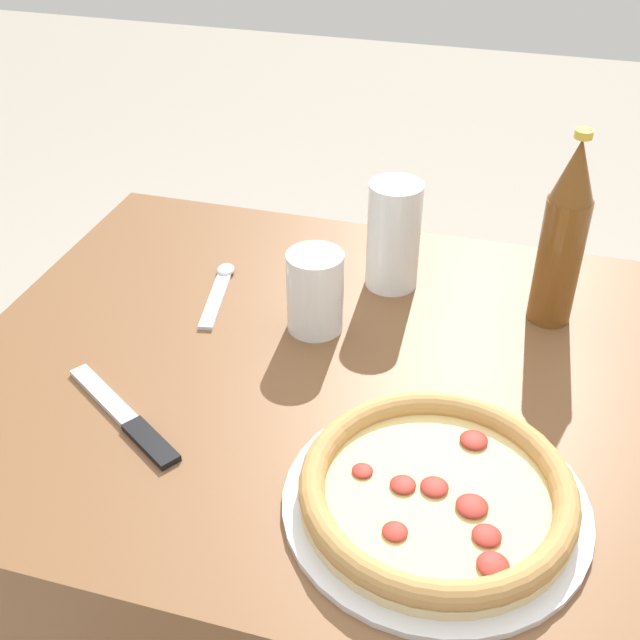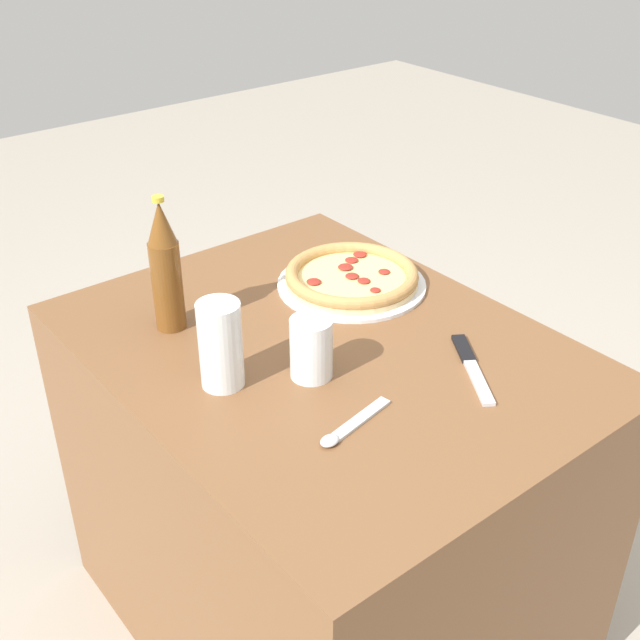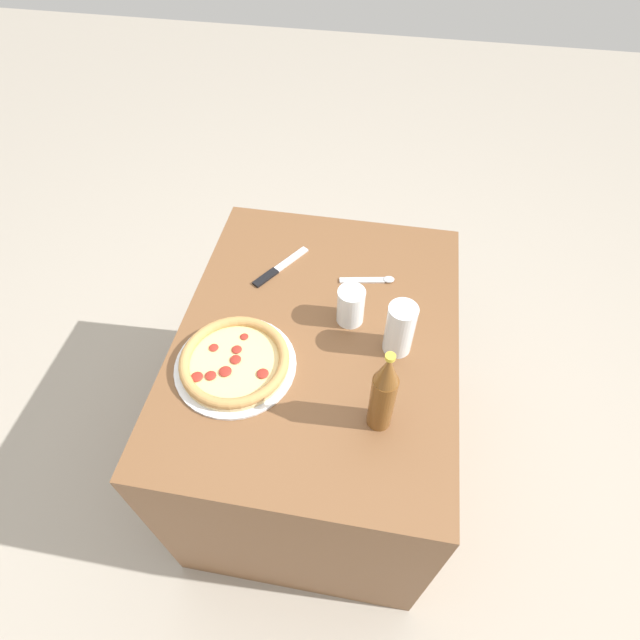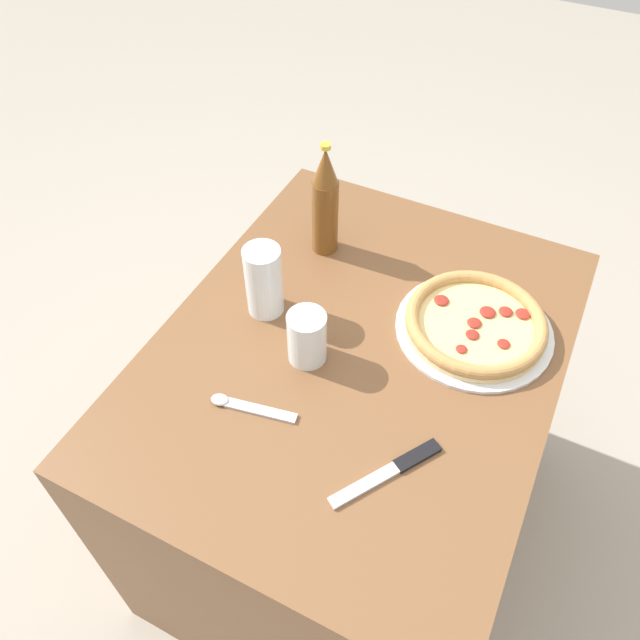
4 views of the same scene
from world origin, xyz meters
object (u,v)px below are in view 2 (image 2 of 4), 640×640
object	(u,v)px
knife	(471,365)
spoon	(349,427)
glass_iced_tea	(311,351)
beer_bottle	(165,267)
glass_orange_juice	(221,348)
pizza_pepperoni	(352,278)

from	to	relation	value
knife	spoon	world-z (taller)	spoon
glass_iced_tea	beer_bottle	distance (m)	0.33
knife	spoon	xyz separation A→B (m)	(0.00, 0.29, 0.00)
glass_orange_juice	spoon	size ratio (longest dim) A/B	0.96
pizza_pepperoni	glass_iced_tea	xyz separation A→B (m)	(-0.21, 0.27, 0.03)
pizza_pepperoni	knife	size ratio (longest dim) A/B	1.62
beer_bottle	spoon	bearing A→B (deg)	-172.35
glass_iced_tea	spoon	distance (m)	0.17
glass_iced_tea	knife	size ratio (longest dim) A/B	0.58
pizza_pepperoni	knife	world-z (taller)	pizza_pepperoni
glass_iced_tea	pizza_pepperoni	bearing A→B (deg)	-52.51
glass_iced_tea	knife	xyz separation A→B (m)	(-0.16, -0.24, -0.05)
pizza_pepperoni	knife	xyz separation A→B (m)	(-0.37, 0.03, -0.02)
pizza_pepperoni	glass_orange_juice	size ratio (longest dim) A/B	1.99
beer_bottle	knife	size ratio (longest dim) A/B	1.39
knife	beer_bottle	bearing A→B (deg)	37.26
glass_orange_juice	knife	distance (m)	0.45
knife	pizza_pepperoni	bearing A→B (deg)	-4.86
spoon	glass_orange_juice	bearing A→B (deg)	20.51
glass_orange_juice	glass_iced_tea	bearing A→B (deg)	-119.20
glass_orange_juice	spoon	world-z (taller)	glass_orange_juice
glass_orange_juice	beer_bottle	size ratio (longest dim) A/B	0.59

